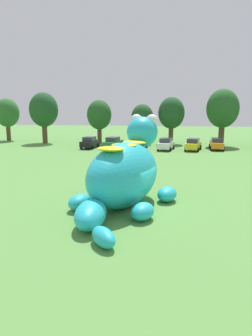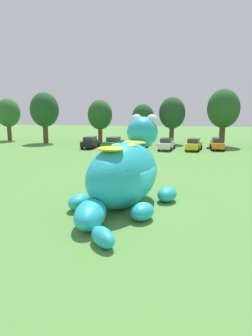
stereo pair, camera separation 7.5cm
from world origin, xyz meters
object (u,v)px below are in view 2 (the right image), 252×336
car_green (114,143)px  spectator_near_inflatable (108,161)px  giant_inflatable_creature (124,174)px  car_black (90,142)px  car_silver (139,143)px  car_white (167,144)px  car_orange (217,144)px  car_yellow (194,144)px

car_green → spectator_near_inflatable: size_ratio=2.56×
giant_inflatable_creature → car_black: size_ratio=2.69×
car_silver → car_white: bearing=-15.3°
car_orange → spectator_near_inflatable: car_orange is taller
car_silver → spectator_near_inflatable: 16.02m
car_orange → car_silver: bearing=-179.2°
spectator_near_inflatable → car_silver: bearing=84.4°
giant_inflatable_creature → car_white: 26.38m
spectator_near_inflatable → car_black: bearing=110.2°
car_silver → car_orange: 11.25m
giant_inflatable_creature → car_green: 27.29m
car_yellow → car_orange: size_ratio=1.05×
car_yellow → spectator_near_inflatable: size_ratio=2.56×
car_black → car_white: size_ratio=0.98×
car_silver → car_white: 4.20m
car_black → car_white: same height
car_green → car_orange: 14.95m
car_silver → car_yellow: bearing=-8.2°
car_silver → car_green: bearing=-170.7°
car_black → car_silver: same height
car_black → car_white: (11.25, -0.47, 0.00)m
giant_inflatable_creature → car_yellow: 26.98m
giant_inflatable_creature → car_green: giant_inflatable_creature is taller
car_black → car_yellow: same height
car_green → car_orange: bearing=2.9°
car_green → giant_inflatable_creature: bearing=-78.8°
car_white → car_orange: bearing=10.0°
car_green → car_yellow: size_ratio=1.00×
car_white → spectator_near_inflatable: car_white is taller
car_black → car_white: 11.26m
car_silver → car_yellow: size_ratio=1.00×
car_silver → car_orange: same height
giant_inflatable_creature → car_black: giant_inflatable_creature is taller
car_green → car_orange: size_ratio=1.05×
car_white → car_green: bearing=176.2°
car_yellow → car_orange: 3.64m
giant_inflatable_creature → car_silver: bearing=93.4°
car_silver → car_orange: size_ratio=1.05×
giant_inflatable_creature → car_silver: size_ratio=2.61×
giant_inflatable_creature → car_white: giant_inflatable_creature is taller
giant_inflatable_creature → car_yellow: (6.25, 26.22, -1.22)m
car_green → car_silver: same height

